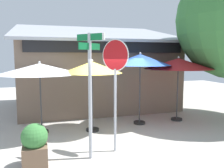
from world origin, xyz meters
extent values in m
cube|color=#ADA8A0|center=(0.00, 0.00, -0.05)|extent=(28.00, 28.00, 0.10)
cube|color=#705B4C|center=(0.45, 5.14, 1.64)|extent=(7.18, 4.87, 3.27)
cube|color=#999EA8|center=(0.45, 4.99, 3.71)|extent=(7.68, 5.49, 1.17)
cube|color=black|center=(0.45, 2.65, 2.92)|extent=(6.58, 0.16, 0.44)
cylinder|color=#A8AAB2|center=(-1.09, -0.98, 1.56)|extent=(0.09, 0.09, 3.13)
cube|color=#116B38|center=(-1.09, -0.98, 3.03)|extent=(0.51, 0.62, 0.16)
cube|color=#116B38|center=(-1.09, -0.98, 2.81)|extent=(0.62, 0.51, 0.16)
cube|color=white|center=(-0.83, -1.30, 3.03)|extent=(0.06, 0.07, 0.16)
cylinder|color=#A8AAB2|center=(-0.37, -0.73, 1.12)|extent=(0.07, 0.07, 2.24)
cylinder|color=white|center=(-0.37, -0.73, 2.60)|extent=(0.50, 0.68, 0.83)
cylinder|color=red|center=(-0.37, -0.73, 2.60)|extent=(0.48, 0.64, 0.78)
cylinder|color=black|center=(-2.26, 1.42, 0.04)|extent=(0.44, 0.44, 0.08)
cylinder|color=#333335|center=(-2.26, 1.42, 1.02)|extent=(0.05, 0.05, 2.04)
cone|color=white|center=(-2.26, 1.42, 2.16)|extent=(2.64, 2.64, 0.35)
sphere|color=silver|center=(-2.26, 1.42, 2.37)|extent=(0.08, 0.08, 0.08)
cylinder|color=black|center=(-0.58, 1.15, 0.04)|extent=(0.44, 0.44, 0.08)
cylinder|color=#333335|center=(-0.58, 1.15, 1.03)|extent=(0.05, 0.05, 2.06)
cone|color=#EAD14C|center=(-0.58, 1.15, 2.20)|extent=(2.07, 2.07, 0.38)
sphere|color=silver|center=(-0.58, 1.15, 2.42)|extent=(0.08, 0.08, 0.08)
cylinder|color=black|center=(1.31, 1.47, 0.04)|extent=(0.44, 0.44, 0.08)
cylinder|color=#333335|center=(1.31, 1.47, 1.14)|extent=(0.05, 0.05, 2.28)
cone|color=#2D56B7|center=(1.31, 1.47, 2.43)|extent=(2.27, 2.27, 0.41)
sphere|color=silver|center=(1.31, 1.47, 2.67)|extent=(0.08, 0.08, 0.08)
cylinder|color=black|center=(2.94, 1.48, 0.04)|extent=(0.44, 0.44, 0.08)
cylinder|color=#333335|center=(2.94, 1.48, 1.06)|extent=(0.05, 0.05, 2.12)
cone|color=#B21E23|center=(2.94, 1.48, 2.27)|extent=(2.68, 2.68, 0.42)
sphere|color=silver|center=(2.94, 1.48, 2.51)|extent=(0.08, 0.08, 0.08)
cube|color=brown|center=(-2.43, -1.01, 0.25)|extent=(0.57, 0.57, 0.50)
sphere|color=#387538|center=(-2.43, -1.01, 0.72)|extent=(0.61, 0.61, 0.61)
camera|label=1|loc=(-2.26, -6.62, 2.60)|focal=37.92mm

